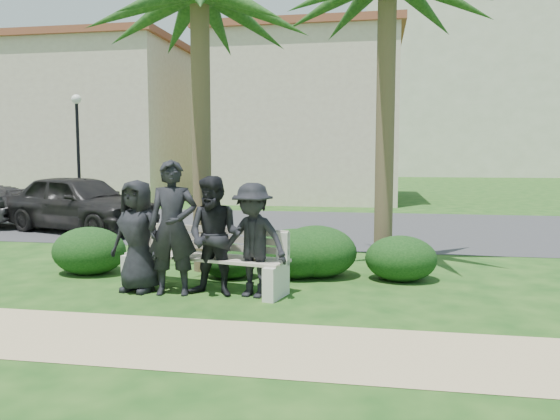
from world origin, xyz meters
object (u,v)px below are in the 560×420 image
at_px(street_lamp, 77,130).
at_px(man_b, 173,228).
at_px(car_a, 79,203).
at_px(park_bench, 204,262).
at_px(man_c, 215,236).
at_px(man_d, 253,240).
at_px(man_a, 138,236).

bearing_deg(street_lamp, man_b, -54.92).
bearing_deg(car_a, park_bench, -117.55).
xyz_separation_m(man_c, man_d, (0.54, 0.03, -0.05)).
bearing_deg(street_lamp, car_a, -59.86).
xyz_separation_m(street_lamp, park_bench, (8.68, -11.53, -2.54)).
distance_m(street_lamp, car_a, 7.40).
bearing_deg(street_lamp, man_d, -51.21).
bearing_deg(man_a, park_bench, 30.81).
bearing_deg(park_bench, street_lamp, 140.22).
bearing_deg(man_c, park_bench, 138.36).
height_order(park_bench, man_d, man_d).
distance_m(man_c, car_a, 7.90).
relative_size(man_a, man_b, 0.85).
height_order(street_lamp, park_bench, street_lamp).
relative_size(park_bench, man_d, 1.66).
height_order(man_c, man_d, man_c).
bearing_deg(park_bench, man_d, -6.72).
bearing_deg(park_bench, man_c, -36.68).
relative_size(park_bench, man_a, 1.64).
height_order(man_a, man_c, man_c).
height_order(man_b, man_c, man_b).
bearing_deg(man_c, man_d, 11.70).
xyz_separation_m(park_bench, car_a, (-5.14, 5.42, 0.35)).
xyz_separation_m(park_bench, man_a, (-0.90, -0.29, 0.41)).
distance_m(street_lamp, man_c, 15.01).
relative_size(man_b, man_d, 1.20).
bearing_deg(park_bench, man_a, -148.84).
distance_m(man_d, car_a, 8.26).
bearing_deg(car_a, street_lamp, 49.13).
relative_size(street_lamp, park_bench, 1.61).
relative_size(street_lamp, man_b, 2.23).
bearing_deg(man_d, man_b, -161.84).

